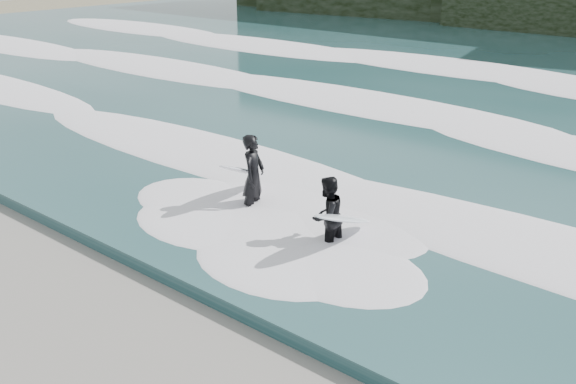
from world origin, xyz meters
name	(u,v)px	position (x,y,z in m)	size (l,w,h in m)	color
ground	(1,347)	(0.00, 0.00, 0.00)	(120.00, 120.00, 0.00)	olive
sea	(576,72)	(0.00, 29.00, 0.15)	(90.00, 52.00, 0.30)	#244B4E
foam_near	(331,177)	(0.00, 9.00, 0.40)	(60.00, 3.20, 0.20)	white
foam_mid	(454,121)	(0.00, 16.00, 0.42)	(60.00, 4.00, 0.24)	white
foam_far	(548,79)	(0.00, 25.00, 0.45)	(60.00, 4.80, 0.30)	white
surfer_left	(252,176)	(-0.50, 6.52, 1.01)	(1.32, 2.12, 2.01)	black
surfer_right	(329,216)	(2.09, 6.06, 0.86)	(1.14, 2.13, 1.70)	black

